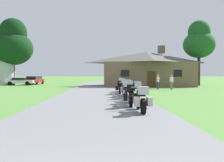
{
  "coord_description": "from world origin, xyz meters",
  "views": [
    {
      "loc": [
        0.37,
        -2.15,
        1.65
      ],
      "look_at": [
        1.25,
        23.41,
        1.02
      ],
      "focal_mm": 40.45,
      "sensor_mm": 36.0,
      "label": 1
    }
  ],
  "objects_px": {
    "bystander_white_shirt_beside_signpost": "(158,81)",
    "tree_right_of_lodge": "(199,41)",
    "parked_white_sedan_far_left": "(20,81)",
    "motorcycle_black_nearest_to_camera": "(141,99)",
    "bystander_white_shirt_near_lodge": "(172,81)",
    "metal_silo_distant": "(5,60)",
    "motorcycle_black_second_in_row": "(131,95)",
    "motorcycle_black_fourth_in_row": "(126,90)",
    "motorcycle_green_fifth_in_row": "(125,89)",
    "motorcycle_yellow_sixth_in_row": "(120,87)",
    "parked_red_suv_far_left": "(35,80)",
    "tree_left_far": "(13,44)",
    "motorcycle_silver_farthest_in_row": "(121,86)",
    "motorcycle_yellow_third_in_row": "(131,92)"
  },
  "relations": [
    {
      "from": "motorcycle_black_fourth_in_row",
      "to": "motorcycle_silver_farthest_in_row",
      "type": "xyz_separation_m",
      "value": [
        0.16,
        6.37,
        -0.01
      ]
    },
    {
      "from": "motorcycle_black_fourth_in_row",
      "to": "bystander_white_shirt_beside_signpost",
      "type": "height_order",
      "value": "bystander_white_shirt_beside_signpost"
    },
    {
      "from": "motorcycle_black_nearest_to_camera",
      "to": "tree_left_far",
      "type": "height_order",
      "value": "tree_left_far"
    },
    {
      "from": "metal_silo_distant",
      "to": "motorcycle_black_second_in_row",
      "type": "bearing_deg",
      "value": -58.78
    },
    {
      "from": "motorcycle_black_nearest_to_camera",
      "to": "bystander_white_shirt_near_lodge",
      "type": "relative_size",
      "value": 1.25
    },
    {
      "from": "bystander_white_shirt_near_lodge",
      "to": "metal_silo_distant",
      "type": "distance_m",
      "value": 27.01
    },
    {
      "from": "motorcycle_black_fourth_in_row",
      "to": "parked_red_suv_far_left",
      "type": "xyz_separation_m",
      "value": [
        -13.35,
        26.62,
        0.16
      ]
    },
    {
      "from": "parked_red_suv_far_left",
      "to": "motorcycle_black_second_in_row",
      "type": "bearing_deg",
      "value": -61.83
    },
    {
      "from": "motorcycle_black_nearest_to_camera",
      "to": "tree_right_of_lodge",
      "type": "height_order",
      "value": "tree_right_of_lodge"
    },
    {
      "from": "motorcycle_black_second_in_row",
      "to": "motorcycle_green_fifth_in_row",
      "type": "relative_size",
      "value": 1.0
    },
    {
      "from": "motorcycle_yellow_sixth_in_row",
      "to": "motorcycle_yellow_third_in_row",
      "type": "bearing_deg",
      "value": -82.44
    },
    {
      "from": "bystander_white_shirt_beside_signpost",
      "to": "metal_silo_distant",
      "type": "distance_m",
      "value": 25.53
    },
    {
      "from": "bystander_white_shirt_near_lodge",
      "to": "tree_left_far",
      "type": "bearing_deg",
      "value": -69.94
    },
    {
      "from": "bystander_white_shirt_near_lodge",
      "to": "motorcycle_green_fifth_in_row",
      "type": "bearing_deg",
      "value": 16.76
    },
    {
      "from": "motorcycle_black_fourth_in_row",
      "to": "tree_right_of_lodge",
      "type": "distance_m",
      "value": 25.27
    },
    {
      "from": "bystander_white_shirt_near_lodge",
      "to": "motorcycle_yellow_sixth_in_row",
      "type": "bearing_deg",
      "value": 7.58
    },
    {
      "from": "tree_right_of_lodge",
      "to": "tree_left_far",
      "type": "height_order",
      "value": "tree_left_far"
    },
    {
      "from": "motorcycle_black_second_in_row",
      "to": "metal_silo_distant",
      "type": "distance_m",
      "value": 33.13
    },
    {
      "from": "motorcycle_black_second_in_row",
      "to": "parked_red_suv_far_left",
      "type": "bearing_deg",
      "value": 117.04
    },
    {
      "from": "bystander_white_shirt_beside_signpost",
      "to": "motorcycle_black_nearest_to_camera",
      "type": "bearing_deg",
      "value": 4.85
    },
    {
      "from": "tree_left_far",
      "to": "parked_white_sedan_far_left",
      "type": "xyz_separation_m",
      "value": [
        1.16,
        -0.53,
        -5.94
      ]
    },
    {
      "from": "bystander_white_shirt_beside_signpost",
      "to": "tree_right_of_lodge",
      "type": "height_order",
      "value": "tree_right_of_lodge"
    },
    {
      "from": "bystander_white_shirt_near_lodge",
      "to": "parked_white_sedan_far_left",
      "type": "distance_m",
      "value": 24.42
    },
    {
      "from": "motorcycle_yellow_sixth_in_row",
      "to": "bystander_white_shirt_near_lodge",
      "type": "relative_size",
      "value": 1.25
    },
    {
      "from": "motorcycle_black_nearest_to_camera",
      "to": "tree_right_of_lodge",
      "type": "bearing_deg",
      "value": 64.31
    },
    {
      "from": "parked_white_sedan_far_left",
      "to": "parked_red_suv_far_left",
      "type": "bearing_deg",
      "value": -28.49
    },
    {
      "from": "motorcycle_black_second_in_row",
      "to": "parked_white_sedan_far_left",
      "type": "bearing_deg",
      "value": 121.97
    },
    {
      "from": "motorcycle_black_nearest_to_camera",
      "to": "motorcycle_yellow_third_in_row",
      "type": "xyz_separation_m",
      "value": [
        -0.01,
        4.15,
        0.01
      ]
    },
    {
      "from": "motorcycle_black_fourth_in_row",
      "to": "bystander_white_shirt_near_lodge",
      "type": "height_order",
      "value": "bystander_white_shirt_near_lodge"
    },
    {
      "from": "bystander_white_shirt_near_lodge",
      "to": "metal_silo_distant",
      "type": "bearing_deg",
      "value": -68.67
    },
    {
      "from": "tree_right_of_lodge",
      "to": "tree_left_far",
      "type": "relative_size",
      "value": 0.93
    },
    {
      "from": "motorcycle_silver_farthest_in_row",
      "to": "parked_red_suv_far_left",
      "type": "distance_m",
      "value": 24.34
    },
    {
      "from": "motorcycle_yellow_sixth_in_row",
      "to": "motorcycle_silver_farthest_in_row",
      "type": "relative_size",
      "value": 1.0
    },
    {
      "from": "bystander_white_shirt_beside_signpost",
      "to": "parked_red_suv_far_left",
      "type": "relative_size",
      "value": 0.36
    },
    {
      "from": "parked_white_sedan_far_left",
      "to": "motorcycle_black_nearest_to_camera",
      "type": "bearing_deg",
      "value": -159.53
    },
    {
      "from": "motorcycle_black_fourth_in_row",
      "to": "bystander_white_shirt_beside_signpost",
      "type": "bearing_deg",
      "value": 64.67
    },
    {
      "from": "tree_right_of_lodge",
      "to": "motorcycle_green_fifth_in_row",
      "type": "bearing_deg",
      "value": -124.29
    },
    {
      "from": "motorcycle_green_fifth_in_row",
      "to": "motorcycle_black_nearest_to_camera",
      "type": "bearing_deg",
      "value": -92.58
    },
    {
      "from": "motorcycle_black_fourth_in_row",
      "to": "tree_left_far",
      "type": "relative_size",
      "value": 0.2
    },
    {
      "from": "motorcycle_black_fourth_in_row",
      "to": "motorcycle_yellow_third_in_row",
      "type": "bearing_deg",
      "value": -90.59
    },
    {
      "from": "motorcycle_black_fourth_in_row",
      "to": "parked_white_sedan_far_left",
      "type": "relative_size",
      "value": 0.48
    },
    {
      "from": "bystander_white_shirt_beside_signpost",
      "to": "tree_left_far",
      "type": "distance_m",
      "value": 24.85
    },
    {
      "from": "motorcycle_silver_farthest_in_row",
      "to": "motorcycle_black_fourth_in_row",
      "type": "bearing_deg",
      "value": -90.11
    },
    {
      "from": "motorcycle_green_fifth_in_row",
      "to": "parked_white_sedan_far_left",
      "type": "xyz_separation_m",
      "value": [
        -14.88,
        21.35,
        0.03
      ]
    },
    {
      "from": "metal_silo_distant",
      "to": "motorcycle_black_nearest_to_camera",
      "type": "bearing_deg",
      "value": -60.31
    },
    {
      "from": "motorcycle_black_second_in_row",
      "to": "bystander_white_shirt_near_lodge",
      "type": "bearing_deg",
      "value": 71.38
    },
    {
      "from": "motorcycle_green_fifth_in_row",
      "to": "metal_silo_distant",
      "type": "distance_m",
      "value": 28.19
    },
    {
      "from": "tree_left_far",
      "to": "parked_red_suv_far_left",
      "type": "relative_size",
      "value": 2.25
    },
    {
      "from": "motorcycle_black_fourth_in_row",
      "to": "motorcycle_green_fifth_in_row",
      "type": "height_order",
      "value": "same"
    },
    {
      "from": "motorcycle_yellow_sixth_in_row",
      "to": "tree_right_of_lodge",
      "type": "relative_size",
      "value": 0.21
    }
  ]
}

